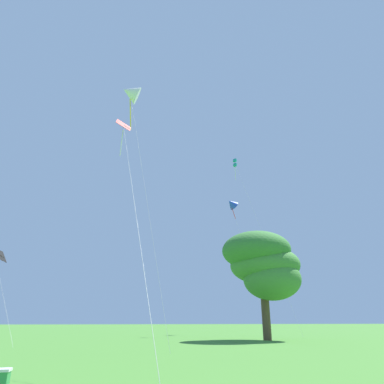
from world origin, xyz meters
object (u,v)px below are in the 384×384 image
at_px(kite_red_high, 124,135).
at_px(tree_right_cluster, 263,264).
at_px(kite_teal_box, 236,165).
at_px(kite_blue_delta, 232,204).
at_px(kite_white_distant, 131,93).

bearing_deg(kite_red_high, tree_right_cluster, 39.93).
xyz_separation_m(kite_teal_box, kite_blue_delta, (0.69, 4.03, -4.24)).
bearing_deg(kite_teal_box, tree_right_cluster, -102.49).
xyz_separation_m(kite_teal_box, kite_red_high, (-15.92, -23.28, -10.39)).
bearing_deg(kite_blue_delta, tree_right_cluster, -101.81).
relative_size(kite_teal_box, kite_red_high, 1.77).
distance_m(kite_blue_delta, tree_right_cluster, 20.03).
bearing_deg(tree_right_cluster, kite_teal_box, 77.51).
relative_size(kite_blue_delta, tree_right_cluster, 2.03).
relative_size(kite_teal_box, tree_right_cluster, 2.50).
distance_m(kite_teal_box, kite_white_distant, 22.55).
height_order(kite_blue_delta, kite_white_distant, kite_white_distant).
height_order(kite_white_distant, tree_right_cluster, kite_white_distant).
distance_m(kite_blue_delta, kite_red_high, 32.55).
distance_m(kite_teal_box, kite_red_high, 30.05).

